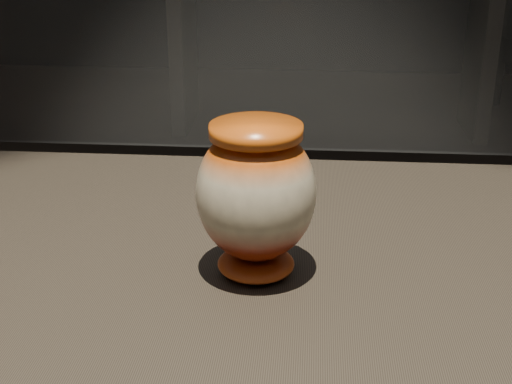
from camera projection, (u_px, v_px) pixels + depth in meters
The scene contains 2 objects.
main_vase at pixel (256, 195), 0.73m from camera, with size 0.15×0.15×0.17m.
back_shelf at pixel (331, 20), 4.02m from camera, with size 2.00×0.60×0.90m.
Camera 1 is at (0.23, -0.63, 1.27)m, focal length 50.00 mm.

